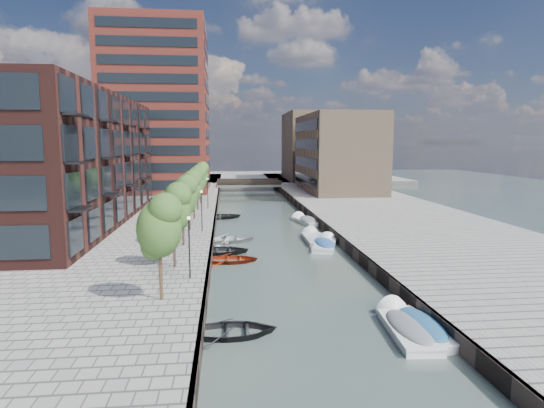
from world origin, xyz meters
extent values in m
plane|color=#38473F|center=(0.00, 40.00, 0.00)|extent=(300.00, 300.00, 0.00)
cube|color=gray|center=(16.00, 40.00, 0.50)|extent=(20.00, 140.00, 1.00)
cube|color=#332823|center=(-6.10, 40.00, 0.50)|extent=(0.25, 140.00, 1.00)
cube|color=#332823|center=(6.10, 40.00, 0.50)|extent=(0.25, 140.00, 1.00)
cube|color=gray|center=(0.00, 100.00, 0.50)|extent=(80.00, 40.00, 1.00)
cube|color=black|center=(-20.00, 30.00, 8.00)|extent=(8.00, 38.00, 14.00)
cube|color=#98382C|center=(-17.00, 65.00, 16.00)|extent=(18.00, 18.00, 30.00)
cube|color=#907458|center=(16.00, 62.00, 8.00)|extent=(12.00, 25.00, 14.00)
cube|color=#907458|center=(16.00, 88.00, 9.00)|extent=(12.00, 20.00, 16.00)
cube|color=gray|center=(0.00, 72.00, 1.30)|extent=(13.00, 6.00, 0.60)
cube|color=#332823|center=(0.00, 69.20, 1.90)|extent=(13.00, 0.40, 0.80)
cube|color=#332823|center=(0.00, 74.80, 1.90)|extent=(13.00, 0.40, 0.80)
cylinder|color=#382619|center=(-8.50, 4.00, 2.60)|extent=(0.20, 0.20, 3.20)
ellipsoid|color=#2E5520|center=(-8.50, 4.00, 5.33)|extent=(2.50, 2.50, 3.25)
cylinder|color=#382619|center=(-8.50, 11.00, 2.60)|extent=(0.20, 0.20, 3.20)
ellipsoid|color=#2E5520|center=(-8.50, 11.00, 5.33)|extent=(2.50, 2.50, 3.25)
cylinder|color=#382619|center=(-8.50, 18.00, 2.60)|extent=(0.20, 0.20, 3.20)
ellipsoid|color=#2E5520|center=(-8.50, 18.00, 5.33)|extent=(2.50, 2.50, 3.25)
cylinder|color=#382619|center=(-8.50, 25.00, 2.60)|extent=(0.20, 0.20, 3.20)
ellipsoid|color=#2E5520|center=(-8.50, 25.00, 5.33)|extent=(2.50, 2.50, 3.25)
cylinder|color=#382619|center=(-8.50, 32.00, 2.60)|extent=(0.20, 0.20, 3.20)
ellipsoid|color=#2E5520|center=(-8.50, 32.00, 5.33)|extent=(2.50, 2.50, 3.25)
cylinder|color=#382619|center=(-8.50, 39.00, 2.60)|extent=(0.20, 0.20, 3.20)
ellipsoid|color=#2E5520|center=(-8.50, 39.00, 5.33)|extent=(2.50, 2.50, 3.25)
cylinder|color=#382619|center=(-8.50, 46.00, 2.60)|extent=(0.20, 0.20, 3.20)
ellipsoid|color=#2E5520|center=(-8.50, 46.00, 5.33)|extent=(2.50, 2.50, 3.25)
cylinder|color=black|center=(-7.20, 8.00, 3.00)|extent=(0.10, 0.10, 4.00)
sphere|color=#FFF2CC|center=(-7.20, 8.00, 5.00)|extent=(0.24, 0.24, 0.24)
cylinder|color=black|center=(-7.20, 24.00, 3.00)|extent=(0.10, 0.10, 4.00)
sphere|color=#FFF2CC|center=(-7.20, 24.00, 5.00)|extent=(0.24, 0.24, 0.24)
cylinder|color=black|center=(-7.20, 40.00, 3.00)|extent=(0.10, 0.10, 4.00)
sphere|color=#FFF2CC|center=(-7.20, 40.00, 5.00)|extent=(0.24, 0.24, 0.24)
imported|color=black|center=(-4.54, 1.00, 0.00)|extent=(4.67, 3.36, 0.96)
imported|color=black|center=(-5.35, 18.42, 0.00)|extent=(5.17, 3.70, 1.07)
imported|color=maroon|center=(-4.42, 15.49, 0.00)|extent=(4.62, 3.37, 0.94)
imported|color=silver|center=(-4.49, 23.06, 0.00)|extent=(5.71, 4.55, 1.06)
imported|color=black|center=(-5.29, 37.71, 0.00)|extent=(5.73, 4.55, 1.06)
cube|color=silver|center=(5.26, 0.25, 0.06)|extent=(2.83, 5.38, 0.72)
cube|color=silver|center=(5.26, 0.25, 0.44)|extent=(2.94, 5.51, 0.11)
cone|color=silver|center=(4.77, 2.76, 0.11)|extent=(2.05, 1.34, 1.89)
ellipsoid|color=#1B4F7F|center=(5.26, 0.25, 0.50)|extent=(2.63, 4.92, 0.62)
cube|color=white|center=(4.45, 0.00, 0.05)|extent=(2.23, 5.17, 0.71)
cube|color=white|center=(4.45, 0.00, 0.44)|extent=(2.33, 5.29, 0.11)
cone|color=white|center=(4.64, 2.52, 0.11)|extent=(1.93, 1.12, 1.86)
ellipsoid|color=slate|center=(4.45, 0.00, 0.49)|extent=(2.09, 4.72, 0.61)
cube|color=beige|center=(4.03, 22.27, 0.06)|extent=(1.95, 5.15, 0.73)
cube|color=beige|center=(4.03, 22.27, 0.45)|extent=(2.04, 5.27, 0.11)
cone|color=beige|center=(4.06, 24.84, 0.11)|extent=(1.91, 1.02, 1.90)
cube|color=silver|center=(4.40, 19.70, 0.05)|extent=(3.25, 5.27, 0.70)
cube|color=silver|center=(4.40, 19.70, 0.43)|extent=(3.37, 5.40, 0.11)
cone|color=silver|center=(5.16, 22.06, 0.11)|extent=(2.04, 1.48, 1.83)
ellipsoid|color=#214F9A|center=(4.40, 19.70, 0.48)|extent=(3.02, 4.83, 0.60)
cube|color=silver|center=(5.18, 32.79, 0.06)|extent=(3.02, 5.45, 0.73)
cube|color=silver|center=(5.18, 32.79, 0.45)|extent=(3.13, 5.58, 0.11)
cone|color=silver|center=(4.60, 35.30, 0.11)|extent=(2.08, 1.41, 1.90)
ellipsoid|color=slate|center=(5.18, 32.79, 0.50)|extent=(2.81, 4.99, 0.63)
imported|color=#A7ABAC|center=(10.93, 66.55, 1.73)|extent=(2.34, 4.50, 1.46)
camera|label=1|loc=(-4.79, -21.33, 9.82)|focal=30.00mm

